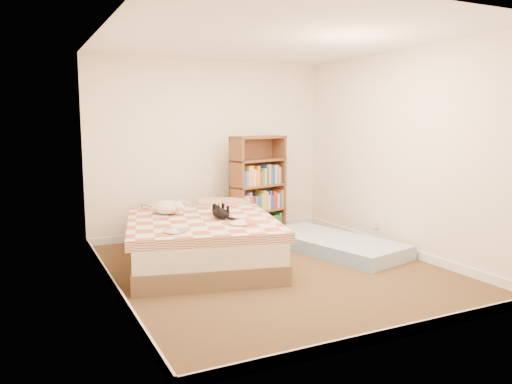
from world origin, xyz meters
name	(u,v)px	position (x,y,z in m)	size (l,w,h in m)	color
room	(275,162)	(0.00, 0.00, 1.20)	(3.51, 4.01, 2.51)	#4D3421
bed	(200,238)	(-0.62, 0.72, 0.27)	(2.04, 2.54, 0.60)	brown
bookshelf	(258,199)	(0.59, 1.64, 0.53)	(0.94, 0.53, 1.44)	#56311D
floor_mattress	(332,244)	(1.06, 0.42, 0.09)	(0.85, 1.90, 0.17)	#79A0CA
black_cat	(220,213)	(-0.45, 0.49, 0.60)	(0.22, 0.60, 0.14)	black
white_dog	(168,207)	(-0.92, 0.99, 0.62)	(0.35, 0.35, 0.17)	white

